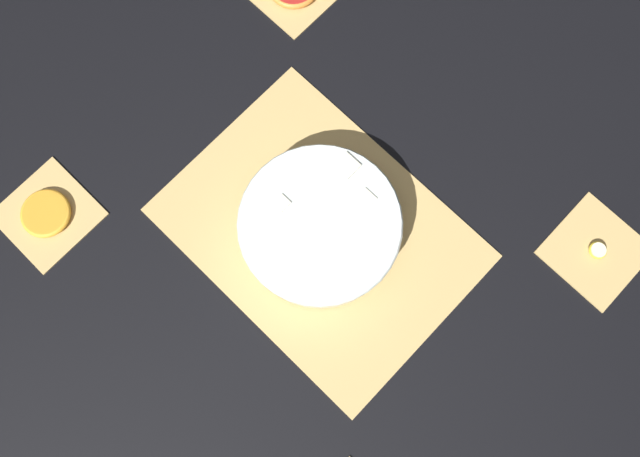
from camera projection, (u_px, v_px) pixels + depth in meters
ground_plane at (320, 233)px, 1.00m from camera, size 6.00×6.00×0.00m
bamboo_mat_center at (320, 233)px, 0.99m from camera, size 0.47×0.35×0.01m
coaster_mat_near_left at (596, 251)px, 0.99m from camera, size 0.14×0.14×0.01m
coaster_mat_far_right at (48, 215)px, 1.00m from camera, size 0.14×0.14×0.01m
fruit_salad_bowl at (320, 226)px, 0.95m from camera, size 0.25×0.25×0.08m
orange_slice_whole at (46, 213)px, 0.99m from camera, size 0.08×0.08×0.01m
banana_coin_single at (598, 250)px, 0.98m from camera, size 0.03×0.03×0.01m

